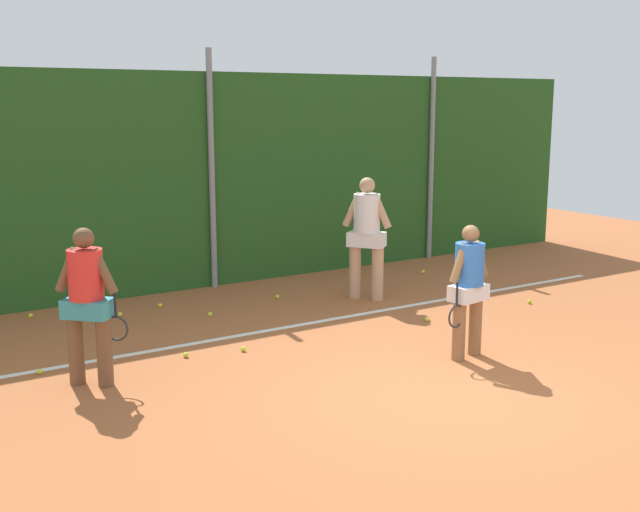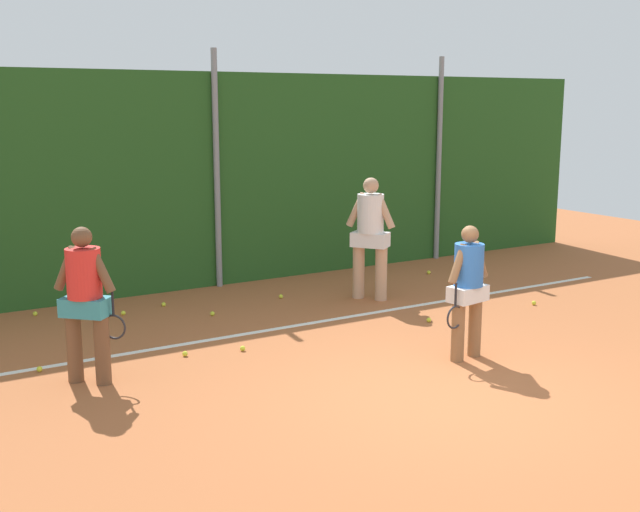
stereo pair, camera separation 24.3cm
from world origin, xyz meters
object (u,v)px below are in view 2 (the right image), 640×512
at_px(tennis_ball_1, 429,272).
at_px(tennis_ball_11, 212,314).
at_px(player_backcourt_far, 370,232).
at_px(tennis_ball_5, 123,313).
at_px(player_midcourt, 86,297).
at_px(tennis_ball_8, 164,304).
at_px(tennis_ball_7, 185,354).
at_px(tennis_ball_13, 534,303).
at_px(tennis_ball_6, 472,272).
at_px(player_foreground_near, 468,285).
at_px(tennis_ball_10, 243,348).
at_px(tennis_ball_0, 35,314).
at_px(tennis_ball_4, 40,369).
at_px(tennis_ball_3, 281,296).
at_px(tennis_ball_12, 429,320).

bearing_deg(tennis_ball_1, tennis_ball_11, -172.53).
xyz_separation_m(player_backcourt_far, tennis_ball_5, (-3.64, 1.05, -1.05)).
bearing_deg(player_midcourt, tennis_ball_8, 100.63).
xyz_separation_m(player_midcourt, tennis_ball_7, (1.23, 0.32, -0.95)).
bearing_deg(tennis_ball_13, tennis_ball_6, 72.05).
bearing_deg(tennis_ball_11, player_foreground_near, -60.83).
xyz_separation_m(tennis_ball_1, tennis_ball_10, (-4.81, -2.30, 0.00)).
relative_size(tennis_ball_0, tennis_ball_1, 1.00).
distance_m(tennis_ball_1, tennis_ball_13, 2.56).
distance_m(tennis_ball_6, tennis_ball_10, 5.84).
xyz_separation_m(tennis_ball_5, tennis_ball_7, (0.08, -2.24, 0.00)).
bearing_deg(tennis_ball_7, tennis_ball_4, 168.46).
bearing_deg(tennis_ball_10, tennis_ball_3, 51.59).
height_order(player_midcourt, tennis_ball_7, player_midcourt).
bearing_deg(tennis_ball_8, tennis_ball_4, -137.20).
height_order(player_midcourt, tennis_ball_6, player_midcourt).
height_order(tennis_ball_4, tennis_ball_10, same).
distance_m(tennis_ball_3, tennis_ball_10, 2.69).
distance_m(tennis_ball_8, tennis_ball_13, 5.67).
xyz_separation_m(player_midcourt, tennis_ball_3, (3.60, 2.25, -0.95)).
xyz_separation_m(player_foreground_near, tennis_ball_0, (-4.09, 4.69, -0.88)).
xyz_separation_m(tennis_ball_0, tennis_ball_1, (6.70, -0.74, 0.00)).
xyz_separation_m(player_foreground_near, player_midcourt, (-4.13, 1.50, 0.07)).
xyz_separation_m(tennis_ball_4, tennis_ball_10, (2.34, -0.51, 0.00)).
xyz_separation_m(player_backcourt_far, tennis_ball_0, (-4.75, 1.68, -1.05)).
bearing_deg(tennis_ball_13, tennis_ball_0, 153.78).
distance_m(tennis_ball_3, tennis_ball_11, 1.40).
height_order(tennis_ball_0, tennis_ball_13, same).
relative_size(tennis_ball_8, tennis_ball_12, 1.00).
bearing_deg(tennis_ball_10, tennis_ball_11, 79.19).
height_order(tennis_ball_6, tennis_ball_13, same).
xyz_separation_m(tennis_ball_11, tennis_ball_12, (2.49, -1.89, 0.00)).
bearing_deg(player_midcourt, tennis_ball_12, 44.05).
bearing_deg(tennis_ball_7, tennis_ball_1, 21.12).
height_order(tennis_ball_6, tennis_ball_11, same).
xyz_separation_m(player_foreground_near, tennis_ball_12, (0.62, 1.47, -0.88)).
height_order(tennis_ball_4, tennis_ball_7, same).
bearing_deg(player_backcourt_far, tennis_ball_13, -166.04).
xyz_separation_m(player_backcourt_far, tennis_ball_13, (1.94, -1.62, -1.05)).
distance_m(tennis_ball_1, tennis_ball_7, 5.90).
bearing_deg(tennis_ball_10, player_midcourt, -175.79).
bearing_deg(tennis_ball_3, player_backcourt_far, -31.94).
bearing_deg(tennis_ball_4, player_foreground_near, -25.38).
bearing_deg(tennis_ball_5, tennis_ball_1, -1.15).
xyz_separation_m(tennis_ball_12, tennis_ball_13, (1.99, -0.08, 0.00)).
xyz_separation_m(player_foreground_near, player_backcourt_far, (0.66, 3.01, 0.17)).
relative_size(player_midcourt, tennis_ball_5, 26.53).
height_order(tennis_ball_4, tennis_ball_5, same).
height_order(player_midcourt, tennis_ball_10, player_midcourt).
distance_m(tennis_ball_1, tennis_ball_4, 7.37).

